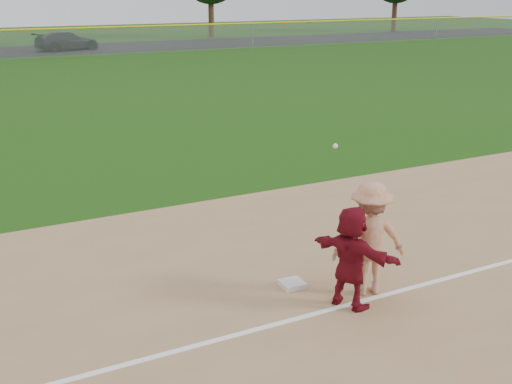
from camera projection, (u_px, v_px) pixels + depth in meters
name	position (u px, v px, depth m)	size (l,w,h in m)	color
ground	(298.00, 292.00, 10.56)	(160.00, 160.00, 0.00)	#1B450D
foul_line	(326.00, 311.00, 9.87)	(60.00, 0.10, 0.01)	white
first_base	(292.00, 284.00, 10.68)	(0.38, 0.38, 0.08)	silver
base_runner	(351.00, 257.00, 9.81)	(1.52, 0.48, 1.64)	maroon
car_right	(67.00, 41.00, 50.82)	(2.05, 5.04, 1.46)	black
first_base_play	(370.00, 239.00, 10.22)	(1.35, 1.01, 2.46)	#A4A4A7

